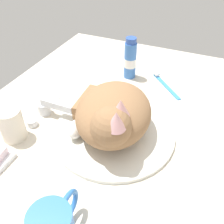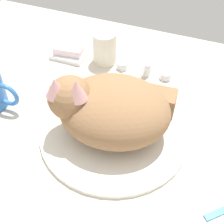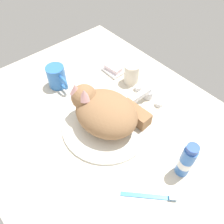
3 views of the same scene
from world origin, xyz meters
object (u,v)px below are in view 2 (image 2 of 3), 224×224
(faucet, at_px, (142,70))
(rinse_cup, at_px, (105,47))
(soap_bar, at_px, (69,49))
(cat, at_px, (110,108))

(faucet, height_order, rinse_cup, rinse_cup)
(soap_bar, bearing_deg, faucet, -4.05)
(cat, xyz_separation_m, rinse_cup, (-0.10, 0.22, -0.03))
(faucet, bearing_deg, soap_bar, 175.95)
(cat, distance_m, rinse_cup, 0.25)
(faucet, relative_size, cat, 0.55)
(soap_bar, bearing_deg, cat, -47.08)
(faucet, distance_m, soap_bar, 0.21)
(cat, height_order, soap_bar, cat)
(soap_bar, bearing_deg, rinse_cup, 9.16)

